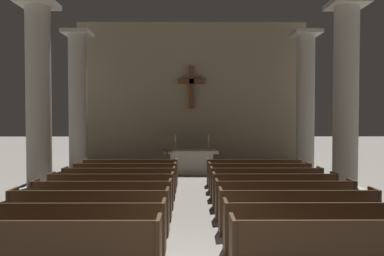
# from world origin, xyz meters

# --- Properties ---
(pew_left_row_1) EXTENTS (3.25, 0.50, 0.95)m
(pew_left_row_1) POSITION_xyz_m (-2.15, -0.04, 0.48)
(pew_left_row_1) COLOR #422B19
(pew_left_row_1) RESTS_ON ground
(pew_left_row_2) EXTENTS (3.25, 0.50, 0.95)m
(pew_left_row_2) POSITION_xyz_m (-2.15, 1.07, 0.48)
(pew_left_row_2) COLOR #422B19
(pew_left_row_2) RESTS_ON ground
(pew_left_row_3) EXTENTS (3.25, 0.50, 0.95)m
(pew_left_row_3) POSITION_xyz_m (-2.15, 2.18, 0.48)
(pew_left_row_3) COLOR #422B19
(pew_left_row_3) RESTS_ON ground
(pew_left_row_4) EXTENTS (3.25, 0.50, 0.95)m
(pew_left_row_4) POSITION_xyz_m (-2.15, 3.29, 0.48)
(pew_left_row_4) COLOR #422B19
(pew_left_row_4) RESTS_ON ground
(pew_left_row_5) EXTENTS (3.25, 0.50, 0.95)m
(pew_left_row_5) POSITION_xyz_m (-2.15, 4.40, 0.48)
(pew_left_row_5) COLOR #422B19
(pew_left_row_5) RESTS_ON ground
(pew_left_row_6) EXTENTS (3.25, 0.50, 0.95)m
(pew_left_row_6) POSITION_xyz_m (-2.15, 5.50, 0.48)
(pew_left_row_6) COLOR #422B19
(pew_left_row_6) RESTS_ON ground
(pew_left_row_7) EXTENTS (3.25, 0.50, 0.95)m
(pew_left_row_7) POSITION_xyz_m (-2.15, 6.61, 0.48)
(pew_left_row_7) COLOR #422B19
(pew_left_row_7) RESTS_ON ground
(pew_left_row_8) EXTENTS (3.25, 0.50, 0.95)m
(pew_left_row_8) POSITION_xyz_m (-2.15, 7.72, 0.48)
(pew_left_row_8) COLOR #422B19
(pew_left_row_8) RESTS_ON ground
(pew_right_row_1) EXTENTS (3.25, 0.50, 0.95)m
(pew_right_row_1) POSITION_xyz_m (2.15, -0.04, 0.48)
(pew_right_row_1) COLOR #422B19
(pew_right_row_1) RESTS_ON ground
(pew_right_row_2) EXTENTS (3.25, 0.50, 0.95)m
(pew_right_row_2) POSITION_xyz_m (2.15, 1.07, 0.48)
(pew_right_row_2) COLOR #422B19
(pew_right_row_2) RESTS_ON ground
(pew_right_row_3) EXTENTS (3.25, 0.50, 0.95)m
(pew_right_row_3) POSITION_xyz_m (2.15, 2.18, 0.48)
(pew_right_row_3) COLOR #422B19
(pew_right_row_3) RESTS_ON ground
(pew_right_row_4) EXTENTS (3.25, 0.50, 0.95)m
(pew_right_row_4) POSITION_xyz_m (2.15, 3.29, 0.48)
(pew_right_row_4) COLOR #422B19
(pew_right_row_4) RESTS_ON ground
(pew_right_row_5) EXTENTS (3.25, 0.50, 0.95)m
(pew_right_row_5) POSITION_xyz_m (2.15, 4.40, 0.48)
(pew_right_row_5) COLOR #422B19
(pew_right_row_5) RESTS_ON ground
(pew_right_row_6) EXTENTS (3.25, 0.50, 0.95)m
(pew_right_row_6) POSITION_xyz_m (2.15, 5.50, 0.48)
(pew_right_row_6) COLOR #422B19
(pew_right_row_6) RESTS_ON ground
(pew_right_row_7) EXTENTS (3.25, 0.50, 0.95)m
(pew_right_row_7) POSITION_xyz_m (2.15, 6.61, 0.48)
(pew_right_row_7) COLOR #422B19
(pew_right_row_7) RESTS_ON ground
(pew_right_row_8) EXTENTS (3.25, 0.50, 0.95)m
(pew_right_row_8) POSITION_xyz_m (2.15, 7.72, 0.48)
(pew_right_row_8) COLOR #422B19
(pew_right_row_8) RESTS_ON ground
(column_left_second) EXTENTS (1.14, 1.14, 6.01)m
(column_left_second) POSITION_xyz_m (-4.80, 6.32, 2.92)
(column_left_second) COLOR #ADA89E
(column_left_second) RESTS_ON ground
(column_right_second) EXTENTS (1.14, 1.14, 6.01)m
(column_right_second) POSITION_xyz_m (4.80, 6.32, 2.92)
(column_right_second) COLOR #ADA89E
(column_right_second) RESTS_ON ground
(column_left_third) EXTENTS (1.14, 1.14, 6.01)m
(column_left_third) POSITION_xyz_m (-4.80, 10.54, 2.92)
(column_left_third) COLOR #ADA89E
(column_left_third) RESTS_ON ground
(column_right_third) EXTENTS (1.14, 1.14, 6.01)m
(column_right_third) POSITION_xyz_m (4.80, 10.54, 2.92)
(column_right_third) COLOR #ADA89E
(column_right_third) RESTS_ON ground
(altar) EXTENTS (2.20, 0.90, 1.01)m
(altar) POSITION_xyz_m (0.00, 10.49, 0.53)
(altar) COLOR #BCB7AD
(altar) RESTS_ON ground
(candlestick_left) EXTENTS (0.16, 0.16, 0.64)m
(candlestick_left) POSITION_xyz_m (-0.70, 10.49, 1.21)
(candlestick_left) COLOR #B79338
(candlestick_left) RESTS_ON altar
(candlestick_right) EXTENTS (0.16, 0.16, 0.64)m
(candlestick_right) POSITION_xyz_m (0.70, 10.49, 1.21)
(candlestick_right) COLOR #B79338
(candlestick_right) RESTS_ON altar
(apse_with_cross) EXTENTS (10.81, 0.49, 6.86)m
(apse_with_cross) POSITION_xyz_m (0.00, 12.64, 3.43)
(apse_with_cross) COLOR gray
(apse_with_cross) RESTS_ON ground
(lectern) EXTENTS (0.44, 0.36, 1.15)m
(lectern) POSITION_xyz_m (-0.98, 9.29, 0.55)
(lectern) COLOR #422B19
(lectern) RESTS_ON ground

